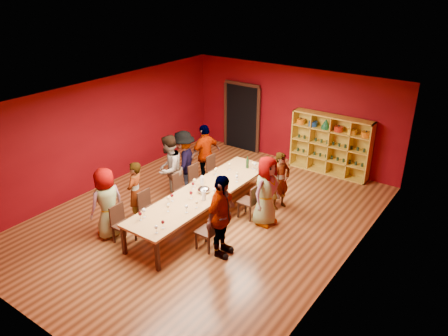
% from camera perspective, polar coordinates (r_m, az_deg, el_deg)
% --- Properties ---
extents(room_shell, '(7.10, 9.10, 3.04)m').
position_cam_1_polar(room_shell, '(10.21, -2.74, 0.67)').
color(room_shell, brown).
rests_on(room_shell, ground).
extents(tasting_table, '(1.10, 4.50, 0.75)m').
position_cam_1_polar(tasting_table, '(10.56, -2.65, -3.31)').
color(tasting_table, tan).
rests_on(tasting_table, ground).
extents(doorway, '(1.40, 0.17, 2.30)m').
position_cam_1_polar(doorway, '(14.70, 2.44, 6.68)').
color(doorway, black).
rests_on(doorway, ground).
extents(shelving_unit, '(2.40, 0.40, 1.80)m').
position_cam_1_polar(shelving_unit, '(13.27, 13.78, 3.33)').
color(shelving_unit, gold).
rests_on(shelving_unit, ground).
extents(chair_person_left_0, '(0.42, 0.42, 0.89)m').
position_cam_1_polar(chair_person_left_0, '(10.06, -13.31, -6.85)').
color(chair_person_left_0, black).
rests_on(chair_person_left_0, ground).
extents(person_left_0, '(0.55, 0.87, 1.68)m').
position_cam_1_polar(person_left_0, '(10.18, -15.06, -4.43)').
color(person_left_0, silver).
rests_on(person_left_0, ground).
extents(chair_person_left_1, '(0.42, 0.42, 0.89)m').
position_cam_1_polar(chair_person_left_1, '(10.55, -9.92, -4.97)').
color(chair_person_left_1, black).
rests_on(chair_person_left_1, ground).
extents(person_left_1, '(0.58, 0.67, 1.54)m').
position_cam_1_polar(person_left_1, '(10.67, -11.50, -3.08)').
color(person_left_1, '#6092C5').
rests_on(person_left_1, ground).
extents(chair_person_left_2, '(0.42, 0.42, 0.89)m').
position_cam_1_polar(chair_person_left_2, '(11.32, -5.60, -2.55)').
color(chair_person_left_2, black).
rests_on(chair_person_left_2, ground).
extents(person_left_2, '(0.71, 0.99, 1.83)m').
position_cam_1_polar(person_left_2, '(11.37, -7.18, -0.14)').
color(person_left_2, '#5B8CBC').
rests_on(person_left_2, ground).
extents(chair_person_left_3, '(0.42, 0.42, 0.89)m').
position_cam_1_polar(chair_person_left_3, '(11.74, -3.61, -1.42)').
color(chair_person_left_3, black).
rests_on(chair_person_left_3, ground).
extents(person_left_3, '(0.89, 1.22, 1.75)m').
position_cam_1_polar(person_left_3, '(11.84, -5.28, 0.77)').
color(person_left_3, '#131736').
rests_on(person_left_3, ground).
extents(chair_person_left_4, '(0.42, 0.42, 0.89)m').
position_cam_1_polar(chair_person_left_4, '(12.30, -1.31, -0.11)').
color(chair_person_left_4, black).
rests_on(chair_person_left_4, ground).
extents(person_left_4, '(0.70, 1.10, 1.74)m').
position_cam_1_polar(person_left_4, '(12.32, -2.43, 1.81)').
color(person_left_4, pink).
rests_on(person_left_4, ground).
extents(chair_person_right_1, '(0.42, 0.42, 0.89)m').
position_cam_1_polar(chair_person_right_1, '(9.52, -1.85, -8.08)').
color(chair_person_right_1, black).
rests_on(chair_person_right_1, ground).
extents(person_right_1, '(0.64, 1.15, 1.87)m').
position_cam_1_polar(person_right_1, '(9.13, -0.36, -6.35)').
color(person_right_1, pink).
rests_on(person_right_1, ground).
extents(chair_person_right_3, '(0.42, 0.42, 0.89)m').
position_cam_1_polar(chair_person_right_3, '(10.69, 3.53, -4.18)').
color(chair_person_right_3, black).
rests_on(chair_person_right_3, ground).
extents(person_right_3, '(0.55, 0.89, 1.73)m').
position_cam_1_polar(person_right_3, '(10.34, 5.53, -3.02)').
color(person_right_3, white).
rests_on(person_right_3, ground).
extents(chair_person_right_4, '(0.42, 0.42, 0.89)m').
position_cam_1_polar(chair_person_right_4, '(11.37, 5.91, -2.42)').
color(chair_person_right_4, black).
rests_on(chair_person_right_4, ground).
extents(person_right_4, '(0.56, 0.65, 1.52)m').
position_cam_1_polar(person_right_4, '(11.11, 7.43, -1.66)').
color(person_right_4, '#121633').
rests_on(person_right_4, ground).
extents(wine_glass_0, '(0.08, 0.08, 0.19)m').
position_cam_1_polar(wine_glass_0, '(11.33, -1.02, -0.18)').
color(wine_glass_0, white).
rests_on(wine_glass_0, tasting_table).
extents(wine_glass_1, '(0.08, 0.08, 0.19)m').
position_cam_1_polar(wine_glass_1, '(11.27, -1.17, -0.33)').
color(wine_glass_1, white).
rests_on(wine_glass_1, tasting_table).
extents(wine_glass_2, '(0.08, 0.08, 0.20)m').
position_cam_1_polar(wine_glass_2, '(9.46, -10.90, -5.93)').
color(wine_glass_2, white).
rests_on(wine_glass_2, tasting_table).
extents(wine_glass_3, '(0.08, 0.08, 0.19)m').
position_cam_1_polar(wine_glass_3, '(10.71, -0.66, -1.73)').
color(wine_glass_3, white).
rests_on(wine_glass_3, tasting_table).
extents(wine_glass_4, '(0.07, 0.07, 0.19)m').
position_cam_1_polar(wine_glass_4, '(8.98, -8.85, -7.67)').
color(wine_glass_4, white).
rests_on(wine_glass_4, tasting_table).
extents(wine_glass_5, '(0.08, 0.08, 0.20)m').
position_cam_1_polar(wine_glass_5, '(10.09, -6.81, -3.61)').
color(wine_glass_5, white).
rests_on(wine_glass_5, tasting_table).
extents(wine_glass_6, '(0.08, 0.08, 0.20)m').
position_cam_1_polar(wine_glass_6, '(9.60, -4.94, -5.10)').
color(wine_glass_6, white).
rests_on(wine_glass_6, tasting_table).
extents(wine_glass_7, '(0.08, 0.08, 0.21)m').
position_cam_1_polar(wine_glass_7, '(10.26, -1.27, -2.89)').
color(wine_glass_7, white).
rests_on(wine_glass_7, tasting_table).
extents(wine_glass_8, '(0.09, 0.09, 0.21)m').
position_cam_1_polar(wine_glass_8, '(11.60, 4.07, 0.45)').
color(wine_glass_8, white).
rests_on(wine_glass_8, tasting_table).
extents(wine_glass_9, '(0.07, 0.07, 0.18)m').
position_cam_1_polar(wine_glass_9, '(9.78, -3.62, -4.57)').
color(wine_glass_9, white).
rests_on(wine_glass_9, tasting_table).
extents(wine_glass_10, '(0.09, 0.09, 0.22)m').
position_cam_1_polar(wine_glass_10, '(9.55, -10.43, -5.52)').
color(wine_glass_10, white).
rests_on(wine_glass_10, tasting_table).
extents(wine_glass_11, '(0.08, 0.08, 0.19)m').
position_cam_1_polar(wine_glass_11, '(9.11, -8.00, -7.07)').
color(wine_glass_11, white).
rests_on(wine_glass_11, tasting_table).
extents(wine_glass_12, '(0.09, 0.09, 0.22)m').
position_cam_1_polar(wine_glass_12, '(10.35, -1.11, -2.59)').
color(wine_glass_12, white).
rests_on(wine_glass_12, tasting_table).
extents(wine_glass_13, '(0.08, 0.08, 0.19)m').
position_cam_1_polar(wine_glass_13, '(10.00, -7.30, -3.96)').
color(wine_glass_13, white).
rests_on(wine_glass_13, tasting_table).
extents(wine_glass_14, '(0.08, 0.08, 0.21)m').
position_cam_1_polar(wine_glass_14, '(10.72, -3.88, -1.67)').
color(wine_glass_14, white).
rests_on(wine_glass_14, tasting_table).
extents(wine_glass_15, '(0.08, 0.08, 0.21)m').
position_cam_1_polar(wine_glass_15, '(11.67, 3.81, 0.58)').
color(wine_glass_15, white).
rests_on(wine_glass_15, tasting_table).
extents(wine_glass_16, '(0.08, 0.08, 0.20)m').
position_cam_1_polar(wine_glass_16, '(10.16, -4.34, -3.31)').
color(wine_glass_16, white).
rests_on(wine_glass_16, tasting_table).
extents(wine_glass_17, '(0.08, 0.08, 0.20)m').
position_cam_1_polar(wine_glass_17, '(11.57, 0.72, 0.42)').
color(wine_glass_17, white).
rests_on(wine_glass_17, tasting_table).
extents(wine_glass_18, '(0.08, 0.08, 0.20)m').
position_cam_1_polar(wine_glass_18, '(11.08, 1.73, -0.77)').
color(wine_glass_18, white).
rests_on(wine_glass_18, tasting_table).
extents(wine_glass_19, '(0.07, 0.07, 0.18)m').
position_cam_1_polar(wine_glass_19, '(10.61, -4.08, -2.10)').
color(wine_glass_19, white).
rests_on(wine_glass_19, tasting_table).
extents(wine_glass_20, '(0.07, 0.07, 0.18)m').
position_cam_1_polar(wine_glass_20, '(9.69, -7.34, -4.99)').
color(wine_glass_20, white).
rests_on(wine_glass_20, tasting_table).
extents(wine_glass_21, '(0.08, 0.08, 0.20)m').
position_cam_1_polar(wine_glass_21, '(10.92, 1.68, -1.16)').
color(wine_glass_21, white).
rests_on(wine_glass_21, tasting_table).
extents(spittoon_bowl, '(0.30, 0.30, 0.17)m').
position_cam_1_polar(spittoon_bowl, '(10.45, -2.66, -2.85)').
color(spittoon_bowl, '#B0B3B7').
rests_on(spittoon_bowl, tasting_table).
extents(carafe_a, '(0.11, 0.11, 0.24)m').
position_cam_1_polar(carafe_a, '(10.81, -2.89, -1.65)').
color(carafe_a, white).
rests_on(carafe_a, tasting_table).
extents(carafe_b, '(0.13, 0.13, 0.27)m').
position_cam_1_polar(carafe_b, '(10.10, -2.64, -3.57)').
color(carafe_b, white).
rests_on(carafe_b, tasting_table).
extents(wine_bottle, '(0.08, 0.08, 0.33)m').
position_cam_1_polar(wine_bottle, '(11.71, 3.08, 0.58)').
color(wine_bottle, '#123318').
rests_on(wine_bottle, tasting_table).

